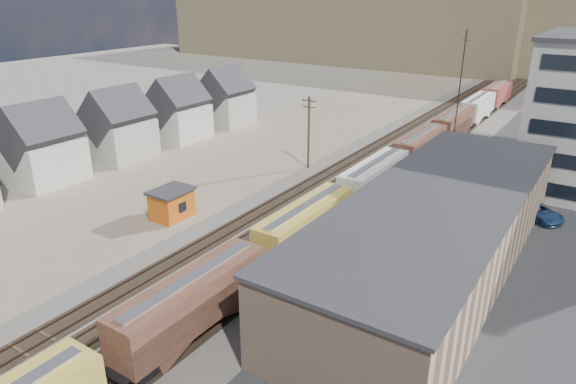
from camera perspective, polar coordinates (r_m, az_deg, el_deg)
The scene contains 13 objects.
ground at distance 38.56m, azimuth -21.17°, elevation -17.24°, with size 300.00×300.00×0.00m, color #6B6356.
ballast_bed at distance 74.54m, azimuth 11.08°, elevation 3.14°, with size 18.00×200.00×0.06m, color #4C4742.
dirt_yard at distance 76.14m, azimuth -5.96°, elevation 3.82°, with size 24.00×180.00×0.03m, color #786553.
asphalt_lot at distance 55.99m, azimuth 25.91°, elevation -5.21°, with size 26.00×120.00×0.04m, color #232326.
rail_tracks at distance 74.71m, azimuth 10.70°, elevation 3.28°, with size 11.40×200.00×0.24m.
freight_train at distance 67.22m, azimuth 12.27°, elevation 3.47°, with size 3.00×119.74×4.46m.
warehouse at distance 46.63m, azimuth 16.22°, elevation -4.14°, with size 12.40×40.40×7.25m.
utility_pole_north at distance 69.79m, azimuth 2.32°, elevation 6.78°, with size 2.20×0.32×10.00m.
radio_mast at distance 79.68m, azimuth 18.47°, elevation 10.41°, with size 1.20×0.16×18.00m.
townhouse_row at distance 75.24m, azimuth -21.83°, elevation 5.58°, with size 8.15×68.16×10.47m.
hills_north at distance 185.72m, azimuth 26.58°, elevation 16.79°, with size 265.00×80.00×32.00m.
maintenance_shed at distance 56.70m, azimuth -12.78°, elevation -1.25°, with size 3.55×4.56×3.30m.
parked_car_blue at distance 61.55m, azimuth 25.94°, elevation -2.00°, with size 2.75×5.96×1.66m, color navy.
Camera 1 is at (26.35, -15.71, 23.36)m, focal length 32.00 mm.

